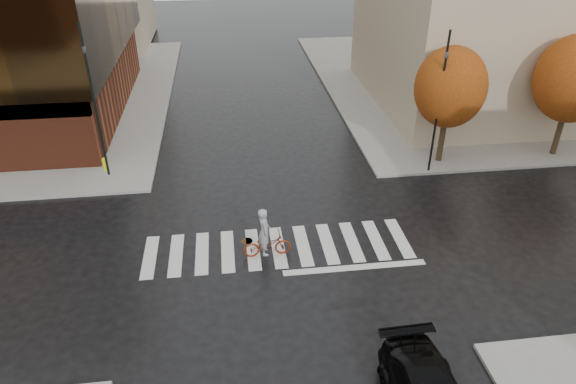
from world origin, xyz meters
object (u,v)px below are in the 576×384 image
object	(u,v)px
traffic_light_nw	(92,92)
traffic_light_ne	(440,94)
cyclist	(266,240)
fire_hydrant	(105,163)

from	to	relation	value
traffic_light_nw	traffic_light_ne	distance (m)	17.51
cyclist	traffic_light_ne	bearing A→B (deg)	-59.89
cyclist	traffic_light_ne	world-z (taller)	traffic_light_ne
fire_hydrant	traffic_light_ne	bearing A→B (deg)	-7.37
cyclist	traffic_light_nw	xyz separation A→B (m)	(-7.87, 8.02, 4.03)
cyclist	traffic_light_ne	xyz separation A→B (m)	(9.56, 6.29, 3.72)
cyclist	traffic_light_nw	world-z (taller)	traffic_light_nw
traffic_light_ne	fire_hydrant	world-z (taller)	traffic_light_ne
cyclist	fire_hydrant	size ratio (longest dim) A/B	3.10
traffic_light_nw	traffic_light_ne	xyz separation A→B (m)	(17.42, -1.73, -0.32)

